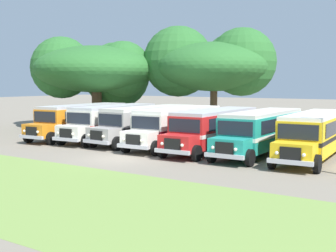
% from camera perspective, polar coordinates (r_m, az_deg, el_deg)
% --- Properties ---
extents(ground_plane, '(220.00, 220.00, 0.00)m').
position_cam_1_polar(ground_plane, '(27.84, -6.46, -4.21)').
color(ground_plane, slate).
extents(foreground_grass_strip, '(80.00, 9.86, 0.01)m').
position_cam_1_polar(foreground_grass_strip, '(22.46, -19.77, -6.86)').
color(foreground_grass_strip, olive).
rests_on(foreground_grass_strip, ground_plane).
extents(parked_bus_slot_0, '(3.32, 10.94, 2.82)m').
position_cam_1_polar(parked_bus_slot_0, '(39.24, -11.02, 0.88)').
color(parked_bus_slot_0, orange).
rests_on(parked_bus_slot_0, ground_plane).
extents(parked_bus_slot_1, '(3.38, 10.95, 2.82)m').
position_cam_1_polar(parked_bus_slot_1, '(37.44, -7.08, 0.72)').
color(parked_bus_slot_1, silver).
rests_on(parked_bus_slot_1, ground_plane).
extents(parked_bus_slot_2, '(3.02, 10.88, 2.82)m').
position_cam_1_polar(parked_bus_slot_2, '(35.49, -2.64, 0.49)').
color(parked_bus_slot_2, '#9E9993').
rests_on(parked_bus_slot_2, ground_plane).
extents(parked_bus_slot_3, '(3.06, 10.89, 2.82)m').
position_cam_1_polar(parked_bus_slot_3, '(33.41, 1.24, 0.18)').
color(parked_bus_slot_3, silver).
rests_on(parked_bus_slot_3, ground_plane).
extents(parked_bus_slot_4, '(2.95, 10.87, 2.82)m').
position_cam_1_polar(parked_bus_slot_4, '(31.47, 6.00, -0.18)').
color(parked_bus_slot_4, red).
rests_on(parked_bus_slot_4, ground_plane).
extents(parked_bus_slot_5, '(2.85, 10.86, 2.82)m').
position_cam_1_polar(parked_bus_slot_5, '(30.30, 11.89, -0.49)').
color(parked_bus_slot_5, teal).
rests_on(parked_bus_slot_5, ground_plane).
extents(parked_bus_slot_6, '(3.18, 10.91, 2.82)m').
position_cam_1_polar(parked_bus_slot_6, '(29.32, 18.36, -0.85)').
color(parked_bus_slot_6, yellow).
rests_on(parked_bus_slot_6, ground_plane).
extents(broad_shade_tree, '(13.06, 12.38, 10.48)m').
position_cam_1_polar(broad_shade_tree, '(45.57, 5.73, 7.94)').
color(broad_shade_tree, brown).
rests_on(broad_shade_tree, ground_plane).
extents(secondary_tree, '(13.60, 13.42, 9.64)m').
position_cam_1_polar(secondary_tree, '(48.31, -8.92, 7.04)').
color(secondary_tree, brown).
rests_on(secondary_tree, ground_plane).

